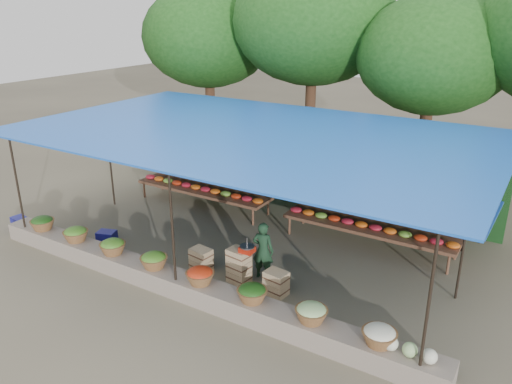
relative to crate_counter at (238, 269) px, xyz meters
The scene contains 16 objects.
ground 1.93m from the crate_counter, 112.40° to the left, with size 60.00×60.00×0.00m, color brown.
stone_curb 1.23m from the crate_counter, 126.14° to the right, with size 10.60×0.55×0.40m, color gray.
stall_canopy 3.07m from the crate_counter, 111.74° to the left, with size 10.80×6.60×2.82m.
produce_baskets 1.31m from the crate_counter, 129.73° to the right, with size 8.98×0.58×0.34m.
netting_backdrop 5.05m from the crate_counter, 98.40° to the left, with size 10.60×0.06×2.50m, color #1A4A1F.
tree_row 8.99m from the crate_counter, 91.62° to the left, with size 16.51×5.50×7.12m.
fruit_table_left 4.48m from the crate_counter, 135.97° to the left, with size 4.21×0.95×0.93m.
fruit_table_right 3.60m from the crate_counter, 60.15° to the left, with size 4.21×0.95×0.93m.
crate_counter is the anchor object (origin of this frame).
weighing_scale 0.59m from the crate_counter, ahead, with size 0.30×0.30×0.32m.
vendor_seated 0.66m from the crate_counter, 50.17° to the left, with size 0.47×0.31×1.29m, color #17331F.
customer_left 6.64m from the crate_counter, 141.11° to the left, with size 0.75×0.59×1.55m, color slate.
customer_mid 4.31m from the crate_counter, 72.89° to the left, with size 0.99×0.57×1.53m, color slate.
customer_right 5.42m from the crate_counter, 48.01° to the left, with size 1.05×0.44×1.80m, color slate.
blue_crate_front 6.53m from the crate_counter, behind, with size 0.43×0.31×0.26m, color navy.
blue_crate_back 3.86m from the crate_counter, behind, with size 0.44×0.32×0.27m, color navy.
Camera 1 is at (5.89, -9.45, 5.53)m, focal length 35.00 mm.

